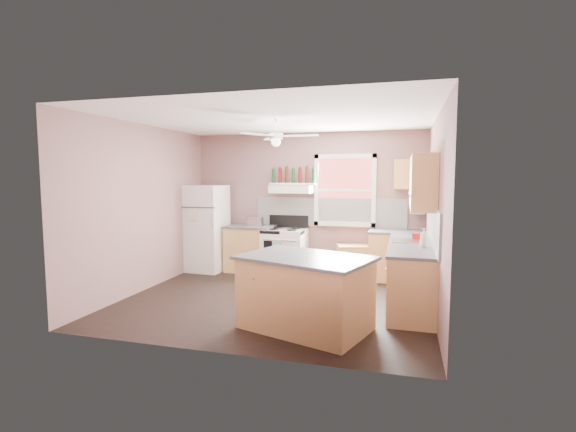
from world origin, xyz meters
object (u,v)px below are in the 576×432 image
(refrigerator, at_px, (206,228))
(cart, at_px, (353,262))
(island, at_px, (305,294))
(toaster, at_px, (255,222))
(stove, at_px, (285,251))

(refrigerator, relative_size, cart, 2.94)
(cart, relative_size, island, 0.39)
(toaster, xyz_separation_m, stove, (0.58, 0.03, -0.56))
(cart, distance_m, island, 2.80)
(toaster, height_order, island, toaster)
(toaster, height_order, stove, toaster)
(toaster, bearing_deg, refrigerator, -178.61)
(toaster, bearing_deg, island, -64.44)
(toaster, bearing_deg, stove, -2.73)
(toaster, distance_m, island, 3.20)
(stove, distance_m, island, 2.92)
(island, bearing_deg, toaster, 139.38)
(island, bearing_deg, cart, 103.10)
(refrigerator, bearing_deg, toaster, 9.97)
(stove, bearing_deg, cart, 3.80)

